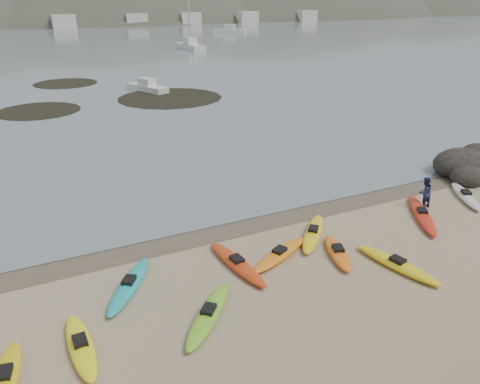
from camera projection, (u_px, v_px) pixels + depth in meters
ground at (240, 221)px, 21.99m from camera, size 600.00×600.00×0.00m
wet_sand at (243, 224)px, 21.74m from camera, size 60.00×60.00×0.00m
water at (10, 13)px, 269.68m from camera, size 1200.00×1200.00×0.00m
kayaks at (291, 261)px, 18.41m from camera, size 23.72×7.20×0.34m
person_east at (425, 192)px, 23.16m from camera, size 0.79×0.62×1.60m
rock_cluster at (471, 169)px, 27.87m from camera, size 5.32×3.92×1.82m
kelp_mats at (112, 97)px, 48.55m from camera, size 21.71×22.58×0.04m
moored_boats at (40, 46)px, 89.93m from camera, size 105.41×77.39×1.40m
far_hills at (125, 58)px, 204.40m from camera, size 550.00×135.00×80.00m
far_town at (49, 22)px, 143.37m from camera, size 199.00×5.00×4.00m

